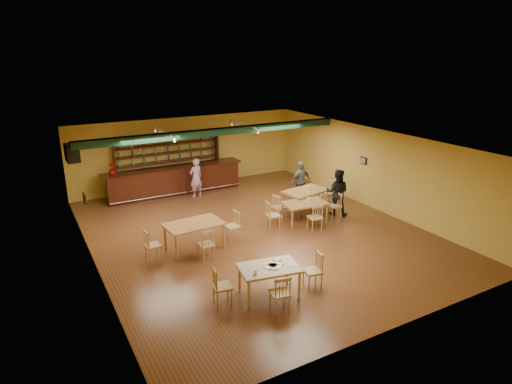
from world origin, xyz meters
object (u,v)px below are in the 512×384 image
near_table (269,281)px  bar_counter (174,180)px  patron_right_a (337,192)px  dining_table_c (194,236)px  patron_bar (196,178)px  dining_table_b (305,201)px  dining_table_d (304,213)px

near_table → bar_counter: bearing=96.3°
near_table → patron_right_a: 6.06m
dining_table_c → patron_bar: bearing=63.7°
dining_table_b → dining_table_d: dining_table_b is taller
patron_bar → patron_right_a: patron_right_a is taller
dining_table_b → patron_right_a: bearing=-55.1°
dining_table_b → patron_right_a: patron_right_a is taller
bar_counter → patron_bar: patron_bar is taller
dining_table_c → dining_table_d: size_ratio=1.13×
dining_table_c → dining_table_d: (4.08, 0.14, -0.05)m
patron_bar → dining_table_c: bearing=52.2°
bar_counter → near_table: size_ratio=4.06×
patron_right_a → dining_table_c: bearing=48.2°
dining_table_b → patron_bar: bearing=118.9°
bar_counter → patron_right_a: bearing=-50.3°
near_table → dining_table_d: bearing=55.1°
bar_counter → patron_right_a: (4.31, -5.18, 0.28)m
dining_table_c → bar_counter: bearing=73.0°
bar_counter → dining_table_b: size_ratio=3.53×
patron_bar → patron_right_a: 5.70m
dining_table_d → bar_counter: bearing=124.6°
bar_counter → dining_table_b: bearing=-51.3°
near_table → patron_bar: patron_bar is taller
dining_table_b → near_table: (-4.12, -4.31, -0.03)m
dining_table_c → patron_bar: 4.97m
dining_table_d → patron_bar: bearing=122.7°
bar_counter → dining_table_d: size_ratio=3.89×
bar_counter → dining_table_c: bar_counter is taller
dining_table_d → near_table: near_table is taller
dining_table_c → near_table: size_ratio=1.18×
near_table → patron_right_a: (4.92, 3.51, 0.46)m
near_table → dining_table_b: bearing=56.7°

